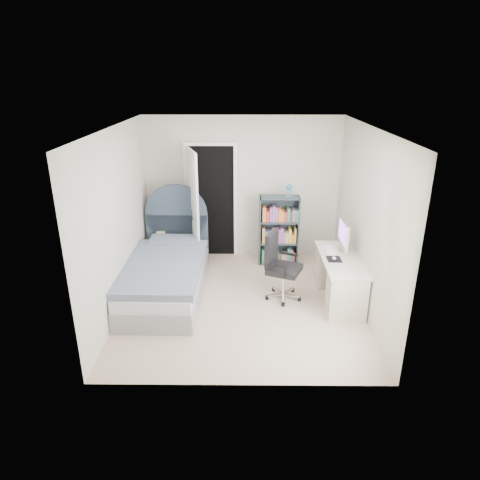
{
  "coord_description": "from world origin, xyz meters",
  "views": [
    {
      "loc": [
        0.02,
        -5.53,
        3.15
      ],
      "look_at": [
        -0.03,
        0.05,
        0.96
      ],
      "focal_mm": 32.0,
      "sensor_mm": 36.0,
      "label": 1
    }
  ],
  "objects_px": {
    "floor_lamp": "(180,233)",
    "bed": "(167,271)",
    "bookcase": "(279,232)",
    "nightstand": "(164,242)",
    "desk": "(339,277)",
    "office_chair": "(279,263)"
  },
  "relations": [
    {
      "from": "floor_lamp",
      "to": "office_chair",
      "type": "height_order",
      "value": "floor_lamp"
    },
    {
      "from": "bookcase",
      "to": "office_chair",
      "type": "relative_size",
      "value": 1.4
    },
    {
      "from": "floor_lamp",
      "to": "bookcase",
      "type": "xyz_separation_m",
      "value": [
        1.72,
        -0.1,
        0.06
      ]
    },
    {
      "from": "bed",
      "to": "office_chair",
      "type": "distance_m",
      "value": 1.71
    },
    {
      "from": "bed",
      "to": "office_chair",
      "type": "bearing_deg",
      "value": -6.23
    },
    {
      "from": "desk",
      "to": "bookcase",
      "type": "bearing_deg",
      "value": 121.34
    },
    {
      "from": "bed",
      "to": "bookcase",
      "type": "distance_m",
      "value": 2.08
    },
    {
      "from": "bookcase",
      "to": "desk",
      "type": "relative_size",
      "value": 1.04
    },
    {
      "from": "bed",
      "to": "office_chair",
      "type": "relative_size",
      "value": 2.28
    },
    {
      "from": "bed",
      "to": "floor_lamp",
      "type": "bearing_deg",
      "value": 87.67
    },
    {
      "from": "floor_lamp",
      "to": "office_chair",
      "type": "relative_size",
      "value": 1.22
    },
    {
      "from": "floor_lamp",
      "to": "bookcase",
      "type": "bearing_deg",
      "value": -3.18
    },
    {
      "from": "bookcase",
      "to": "nightstand",
      "type": "bearing_deg",
      "value": -179.41
    },
    {
      "from": "office_chair",
      "to": "desk",
      "type": "bearing_deg",
      "value": -3.88
    },
    {
      "from": "floor_lamp",
      "to": "desk",
      "type": "relative_size",
      "value": 0.91
    },
    {
      "from": "floor_lamp",
      "to": "nightstand",
      "type": "bearing_deg",
      "value": -156.85
    },
    {
      "from": "floor_lamp",
      "to": "desk",
      "type": "distance_m",
      "value": 2.89
    },
    {
      "from": "floor_lamp",
      "to": "bed",
      "type": "bearing_deg",
      "value": -92.33
    },
    {
      "from": "bed",
      "to": "nightstand",
      "type": "height_order",
      "value": "bed"
    },
    {
      "from": "desk",
      "to": "office_chair",
      "type": "bearing_deg",
      "value": 176.12
    },
    {
      "from": "bookcase",
      "to": "bed",
      "type": "bearing_deg",
      "value": -149.02
    },
    {
      "from": "nightstand",
      "to": "desk",
      "type": "height_order",
      "value": "desk"
    }
  ]
}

